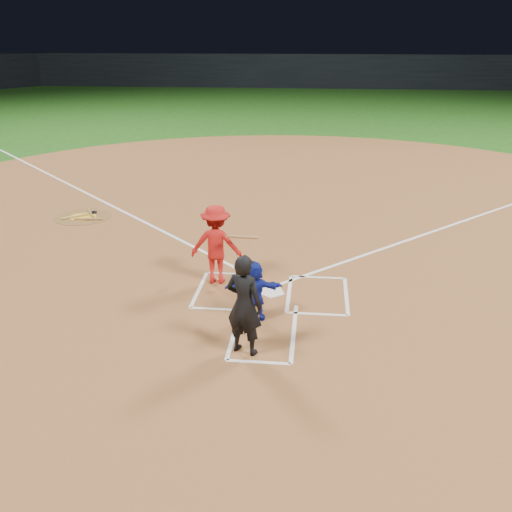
# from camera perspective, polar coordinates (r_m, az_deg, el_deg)

# --- Properties ---
(ground) EXTENTS (120.00, 120.00, 0.00)m
(ground) POSITION_cam_1_polar(r_m,az_deg,el_deg) (12.30, 1.59, -3.71)
(ground) COLOR #184A12
(ground) RESTS_ON ground
(home_plate_dirt) EXTENTS (28.00, 28.00, 0.01)m
(home_plate_dirt) POSITION_cam_1_polar(r_m,az_deg,el_deg) (17.90, 3.17, 4.49)
(home_plate_dirt) COLOR brown
(home_plate_dirt) RESTS_ON ground
(stadium_wall_far) EXTENTS (80.00, 1.20, 3.20)m
(stadium_wall_far) POSITION_cam_1_polar(r_m,az_deg,el_deg) (59.21, 5.60, 17.93)
(stadium_wall_far) COLOR black
(stadium_wall_far) RESTS_ON ground
(home_plate) EXTENTS (0.60, 0.60, 0.02)m
(home_plate) POSITION_cam_1_polar(r_m,az_deg,el_deg) (12.29, 1.59, -3.62)
(home_plate) COLOR white
(home_plate) RESTS_ON home_plate_dirt
(on_deck_circle) EXTENTS (1.70, 1.70, 0.01)m
(on_deck_circle) POSITION_cam_1_polar(r_m,az_deg,el_deg) (18.07, -16.93, 3.77)
(on_deck_circle) COLOR brown
(on_deck_circle) RESTS_ON home_plate_dirt
(on_deck_logo) EXTENTS (0.80, 0.80, 0.00)m
(on_deck_logo) POSITION_cam_1_polar(r_m,az_deg,el_deg) (18.07, -16.93, 3.79)
(on_deck_logo) COLOR gold
(on_deck_logo) RESTS_ON on_deck_circle
(on_deck_bat_a) EXTENTS (0.48, 0.76, 0.06)m
(on_deck_bat_a) POSITION_cam_1_polar(r_m,az_deg,el_deg) (18.22, -16.21, 4.12)
(on_deck_bat_a) COLOR olive
(on_deck_bat_a) RESTS_ON on_deck_circle
(on_deck_bat_b) EXTENTS (0.65, 0.62, 0.06)m
(on_deck_bat_b) POSITION_cam_1_polar(r_m,az_deg,el_deg) (18.05, -17.64, 3.80)
(on_deck_bat_b) COLOR #A5803C
(on_deck_bat_b) RESTS_ON on_deck_circle
(on_deck_bat_c) EXTENTS (0.84, 0.14, 0.06)m
(on_deck_bat_c) POSITION_cam_1_polar(r_m,az_deg,el_deg) (17.68, -16.40, 3.57)
(on_deck_bat_c) COLOR olive
(on_deck_bat_c) RESTS_ON on_deck_circle
(bat_weight_donut) EXTENTS (0.19, 0.19, 0.05)m
(bat_weight_donut) POSITION_cam_1_polar(r_m,az_deg,el_deg) (18.34, -15.89, 4.24)
(bat_weight_donut) COLOR black
(bat_weight_donut) RESTS_ON on_deck_circle
(catcher) EXTENTS (1.17, 0.58, 1.21)m
(catcher) POSITION_cam_1_polar(r_m,az_deg,el_deg) (10.93, -0.20, -3.52)
(catcher) COLOR #13209C
(catcher) RESTS_ON home_plate_dirt
(umpire) EXTENTS (0.77, 0.64, 1.82)m
(umpire) POSITION_cam_1_polar(r_m,az_deg,el_deg) (9.72, -1.19, -4.90)
(umpire) COLOR black
(umpire) RESTS_ON home_plate_dirt
(chalk_markings) EXTENTS (28.35, 17.32, 0.01)m
(chalk_markings) POSITION_cam_1_polar(r_m,az_deg,el_deg) (17.22, 3.03, 3.83)
(chalk_markings) COLOR white
(chalk_markings) RESTS_ON home_plate_dirt
(batter_at_plate) EXTENTS (1.51, 0.81, 1.78)m
(batter_at_plate) POSITION_cam_1_polar(r_m,az_deg,el_deg) (12.51, -3.99, 1.16)
(batter_at_plate) COLOR red
(batter_at_plate) RESTS_ON home_plate_dirt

